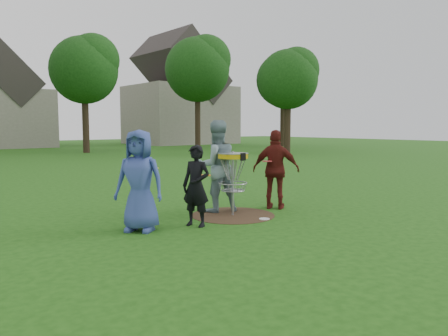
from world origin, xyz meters
TOP-DOWN VIEW (x-y plane):
  - ground at (0.00, 0.00)m, footprint 100.00×100.00m
  - dirt_patch at (0.00, 0.00)m, footprint 1.80×1.80m
  - player_blue at (-2.21, 0.03)m, footprint 1.04×1.07m
  - player_black at (-1.20, -0.32)m, footprint 0.57×0.67m
  - player_grey at (-0.01, 0.57)m, footprint 1.18×1.03m
  - player_maroon at (1.26, -0.05)m, footprint 0.99×1.13m
  - disc_on_grass at (0.23, -0.73)m, footprint 0.22×0.22m
  - disc_golf_basket at (0.00, -0.00)m, footprint 0.66×0.67m
  - held_discs at (-0.47, 0.01)m, footprint 3.13×0.76m
  - tree_row at (0.44, 20.67)m, footprint 51.20×17.42m
  - house_row at (4.78, 33.07)m, footprint 44.50×10.65m

SIDE VIEW (x-z plane):
  - ground at x=0.00m, z-range 0.00..0.00m
  - dirt_patch at x=0.00m, z-range 0.00..0.01m
  - disc_on_grass at x=0.23m, z-range 0.00..0.02m
  - player_black at x=-1.20m, z-range 0.00..1.56m
  - player_maroon at x=1.26m, z-range 0.00..1.83m
  - player_blue at x=-2.21m, z-range 0.00..1.85m
  - disc_golf_basket at x=0.00m, z-range 0.33..1.71m
  - player_grey at x=-0.01m, z-range 0.00..2.04m
  - held_discs at x=-0.47m, z-range 0.96..1.27m
  - house_row at x=4.78m, z-range -1.67..9.95m
  - tree_row at x=0.44m, z-range 1.26..11.16m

